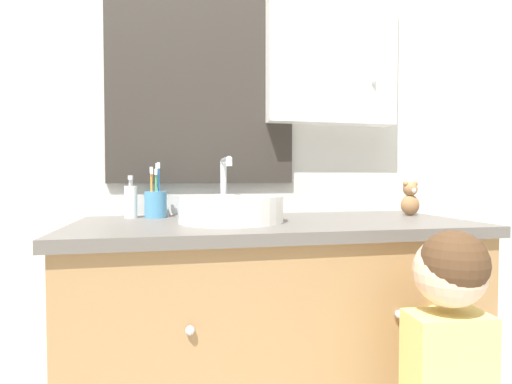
# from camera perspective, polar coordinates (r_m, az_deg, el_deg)

# --- Properties ---
(wall_back) EXTENTS (3.20, 0.18, 2.50)m
(wall_back) POSITION_cam_1_polar(r_m,az_deg,el_deg) (1.68, 0.28, 11.11)
(wall_back) COLOR silver
(wall_back) RESTS_ON ground_plane
(vanity_counter) EXTENTS (1.31, 0.59, 0.87)m
(vanity_counter) POSITION_cam_1_polar(r_m,az_deg,el_deg) (1.46, 2.59, -21.24)
(vanity_counter) COLOR #A37A4C
(vanity_counter) RESTS_ON ground_plane
(sink_basin) EXTENTS (0.34, 0.39, 0.22)m
(sink_basin) POSITION_cam_1_polar(r_m,az_deg,el_deg) (1.32, -3.58, -2.27)
(sink_basin) COLOR white
(sink_basin) RESTS_ON vanity_counter
(toothbrush_holder) EXTENTS (0.08, 0.08, 0.20)m
(toothbrush_holder) POSITION_cam_1_polar(r_m,az_deg,el_deg) (1.51, -14.15, -1.49)
(toothbrush_holder) COLOR #4C93C6
(toothbrush_holder) RESTS_ON vanity_counter
(soap_dispenser) EXTENTS (0.05, 0.05, 0.15)m
(soap_dispenser) POSITION_cam_1_polar(r_m,az_deg,el_deg) (1.52, -17.44, -1.23)
(soap_dispenser) COLOR white
(soap_dispenser) RESTS_ON vanity_counter
(child_figure) EXTENTS (0.22, 0.43, 0.89)m
(child_figure) POSITION_cam_1_polar(r_m,az_deg,el_deg) (1.17, 25.75, -21.58)
(child_figure) COLOR slate
(child_figure) RESTS_ON ground_plane
(teddy_bear) EXTENTS (0.07, 0.06, 0.13)m
(teddy_bear) POSITION_cam_1_polar(r_m,az_deg,el_deg) (1.66, 21.16, -0.97)
(teddy_bear) COLOR #9E7047
(teddy_bear) RESTS_ON vanity_counter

